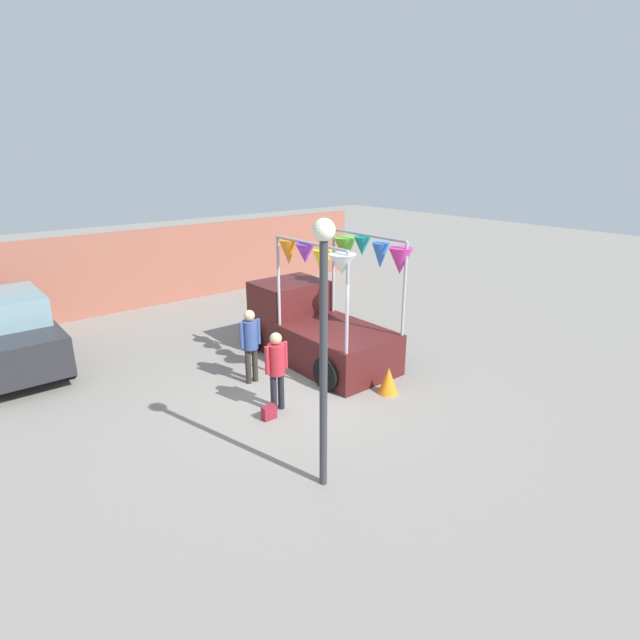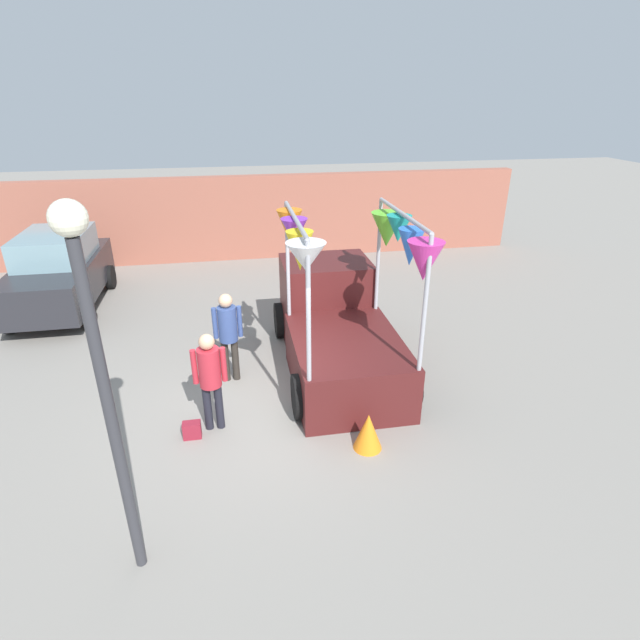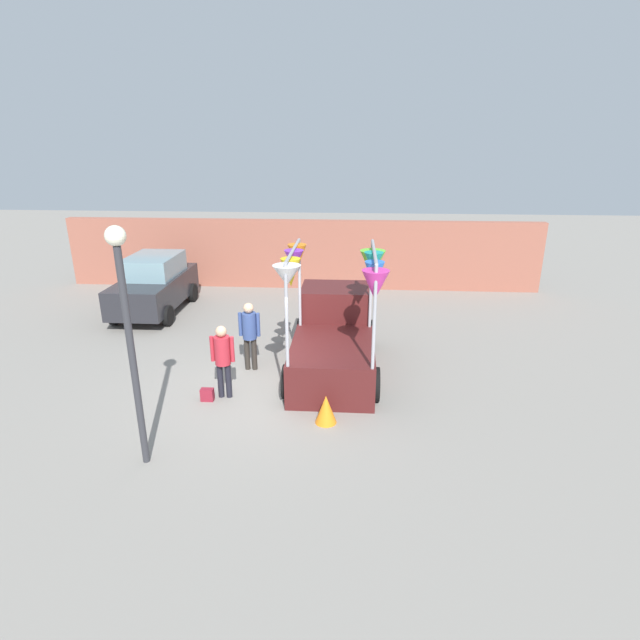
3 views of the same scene
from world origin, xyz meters
The scene contains 9 objects.
ground_plane centered at (0.00, 0.00, 0.00)m, with size 60.00×60.00×0.00m, color gray.
vendor_truck centered at (1.61, 1.40, 0.93)m, with size 2.51×4.18×3.20m.
parked_car centered at (-4.48, 5.30, 0.94)m, with size 1.88×4.00×1.88m.
person_customer centered at (-0.75, -0.36, 1.02)m, with size 0.53×0.34×1.68m.
person_vendor centered at (-0.46, 1.10, 1.05)m, with size 0.53×0.34×1.73m.
handbag centered at (-1.10, -0.56, 0.14)m, with size 0.28×0.16×0.28m, color maroon.
street_lamp centered at (-1.57, -2.80, 2.71)m, with size 0.32×0.32×4.19m.
brick_boundary_wall centered at (0.00, 8.61, 1.30)m, with size 18.00×0.36×2.60m, color #9E5947.
folded_kite_bundle_tangerine centered at (1.54, -1.28, 0.30)m, with size 0.44×0.44×0.60m, color orange.
Camera 3 is at (2.03, -10.09, 5.38)m, focal length 28.00 mm.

